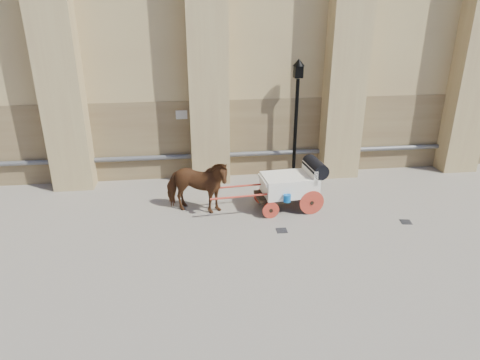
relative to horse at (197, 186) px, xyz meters
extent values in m
plane|color=gray|center=(1.60, -0.91, -0.91)|extent=(90.00, 90.00, 0.00)
cube|color=olive|center=(3.60, 3.24, 0.59)|extent=(44.00, 0.35, 3.00)
cylinder|color=#59595B|center=(3.60, 2.97, -0.01)|extent=(42.00, 0.18, 0.18)
cube|color=beige|center=(-0.40, 3.06, 1.59)|extent=(0.42, 0.04, 0.32)
imported|color=brown|center=(0.00, 0.00, 0.00)|extent=(2.36, 1.60, 1.83)
cube|color=black|center=(2.91, -0.09, -0.42)|extent=(2.05, 1.07, 0.11)
cube|color=white|center=(3.00, -0.08, -0.06)|extent=(1.80, 1.27, 0.63)
cube|color=white|center=(3.67, -0.02, 0.30)|extent=(0.23, 1.13, 0.50)
cube|color=white|center=(2.23, -0.15, 0.17)|extent=(0.40, 1.01, 0.09)
cylinder|color=black|center=(3.85, -0.01, 0.48)|extent=(0.60, 1.16, 0.50)
cylinder|color=#BE3624|center=(3.63, -0.59, -0.51)|extent=(0.81, 0.12, 0.81)
cylinder|color=#BE3624|center=(3.53, 0.53, -0.51)|extent=(0.81, 0.12, 0.81)
cylinder|color=#BE3624|center=(2.28, -0.70, -0.64)|extent=(0.54, 0.10, 0.54)
cylinder|color=#BE3624|center=(2.19, 0.41, -0.64)|extent=(0.54, 0.10, 0.54)
cylinder|color=#BE3624|center=(1.46, -0.62, -0.15)|extent=(2.16, 0.25, 0.06)
cylinder|color=#BE3624|center=(1.39, 0.19, -0.15)|extent=(2.16, 0.25, 0.06)
cylinder|color=#065CB7|center=(2.78, -0.73, -0.24)|extent=(0.23, 0.23, 0.23)
cylinder|color=black|center=(3.78, 2.49, 0.99)|extent=(0.13, 0.13, 3.81)
cone|color=black|center=(3.78, 2.49, -0.72)|extent=(0.38, 0.38, 0.38)
cube|color=black|center=(3.78, 2.49, 3.16)|extent=(0.30, 0.30, 0.44)
cone|color=black|center=(3.78, 2.49, 3.47)|extent=(0.42, 0.42, 0.25)
cube|color=black|center=(2.46, -1.55, -0.91)|extent=(0.33, 0.33, 0.01)
cube|color=black|center=(6.41, -1.50, -0.91)|extent=(0.37, 0.37, 0.01)
camera|label=1|loc=(-0.16, -12.55, 5.36)|focal=32.00mm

